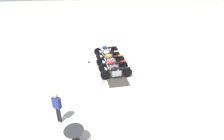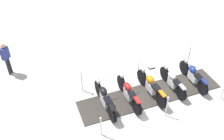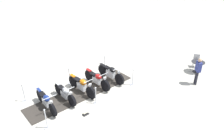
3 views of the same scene
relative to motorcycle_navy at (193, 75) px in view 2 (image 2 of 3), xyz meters
The scene contains 15 objects.
ground_plane 2.20m from the motorcycle_navy, ahead, with size 80.00×80.00×0.00m, color beige.
display_platform 2.20m from the motorcycle_navy, ahead, with size 6.49×1.42×0.04m, color #38332D.
motorcycle_navy is the anchor object (origin of this frame).
motorcycle_chrome 1.07m from the motorcycle_navy, ahead, with size 0.62×2.08×0.96m.
motorcycle_copper 2.15m from the motorcycle_navy, ahead, with size 0.60×2.35×1.04m.
motorcycle_maroon 3.22m from the motorcycle_navy, ahead, with size 0.63×2.27×1.03m.
motorcycle_black 4.29m from the motorcycle_navy, ahead, with size 0.75×2.30×1.04m.
stanchion_left_mid 2.53m from the motorcycle_navy, 33.91° to the left, with size 0.29×0.29×1.08m.
stanchion_right_rear 5.07m from the motorcycle_navy, 12.77° to the right, with size 0.33×0.33×1.10m.
stanchion_left_front 1.48m from the motorcycle_navy, 116.41° to the left, with size 0.32×0.32×1.10m.
stanchion_right_front 1.43m from the motorcycle_navy, 113.68° to the right, with size 0.33×0.33×1.08m.
stanchion_left_rear 5.09m from the motorcycle_navy, 17.19° to the left, with size 0.30×0.30×1.02m.
stanchion_right_mid 2.50m from the motorcycle_navy, 28.97° to the right, with size 0.29×0.29×1.02m.
info_placard 2.11m from the motorcycle_navy, 51.64° to the right, with size 0.33×0.22×0.17m.
bystander_person 8.69m from the motorcycle_navy, 23.46° to the right, with size 0.41×0.45×1.72m.
Camera 2 is at (4.34, 7.46, 8.26)m, focal length 42.44 mm.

